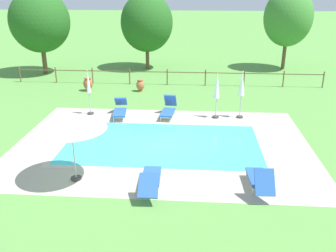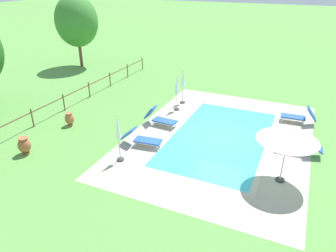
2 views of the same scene
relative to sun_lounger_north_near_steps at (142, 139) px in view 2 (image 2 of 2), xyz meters
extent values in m
plane|color=#599342|center=(2.40, -3.19, -0.38)|extent=(160.00, 160.00, 0.00)
cube|color=#B2A893|center=(2.40, -3.19, -0.37)|extent=(12.14, 8.65, 0.01)
cube|color=#42CCD6|center=(2.40, -3.19, -0.37)|extent=(8.00, 4.52, 0.01)
cube|color=#C0B59F|center=(2.40, -0.81, -0.37)|extent=(8.48, 0.24, 0.01)
cube|color=#C0B59F|center=(2.40, -5.57, -0.37)|extent=(8.48, 0.24, 0.01)
cube|color=#C0B59F|center=(6.52, -3.19, -0.37)|extent=(0.24, 4.52, 0.01)
cube|color=#C0B59F|center=(-1.72, -3.19, -0.37)|extent=(0.24, 4.52, 0.01)
cube|color=#2856A8|center=(0.03, -0.28, -0.06)|extent=(0.75, 1.36, 0.07)
cube|color=#2856A8|center=(-0.08, 0.68, 0.21)|extent=(0.68, 0.76, 0.59)
cube|color=silver|center=(0.03, -0.28, -0.12)|extent=(0.71, 1.33, 0.04)
cylinder|color=silver|center=(0.35, -0.80, -0.24)|extent=(0.04, 0.04, 0.28)
cylinder|color=silver|center=(-0.16, -0.86, -0.24)|extent=(0.04, 0.04, 0.28)
cylinder|color=silver|center=(0.22, 0.30, -0.24)|extent=(0.04, 0.04, 0.28)
cylinder|color=silver|center=(-0.28, 0.24, -0.24)|extent=(0.04, 0.04, 0.28)
cube|color=#2856A8|center=(5.82, -6.40, -0.06)|extent=(0.66, 1.33, 0.07)
cube|color=#2856A8|center=(5.87, -7.31, 0.27)|extent=(0.63, 0.59, 0.71)
cube|color=silver|center=(5.82, -6.40, -0.12)|extent=(0.63, 1.30, 0.04)
cylinder|color=silver|center=(5.54, -5.87, -0.24)|extent=(0.04, 0.04, 0.28)
cylinder|color=silver|center=(6.05, -5.84, -0.24)|extent=(0.04, 0.04, 0.28)
cylinder|color=silver|center=(5.59, -6.97, -0.24)|extent=(0.04, 0.04, 0.28)
cylinder|color=silver|center=(6.10, -6.94, -0.24)|extent=(0.04, 0.04, 0.28)
cube|color=#2856A8|center=(2.39, -0.09, -0.06)|extent=(0.70, 1.34, 0.07)
cube|color=#2856A8|center=(2.46, 0.80, 0.28)|extent=(0.64, 0.59, 0.72)
cube|color=silver|center=(2.39, -0.09, -0.12)|extent=(0.67, 1.31, 0.04)
cylinder|color=silver|center=(2.60, -0.66, -0.24)|extent=(0.04, 0.04, 0.28)
cylinder|color=silver|center=(2.09, -0.62, -0.24)|extent=(0.04, 0.04, 0.28)
cylinder|color=silver|center=(2.69, 0.44, -0.24)|extent=(0.04, 0.04, 0.28)
cylinder|color=silver|center=(2.18, 0.48, -0.24)|extent=(0.04, 0.04, 0.28)
cube|color=#2856A8|center=(2.34, -6.57, -0.06)|extent=(0.64, 1.32, 0.07)
cube|color=#2856A8|center=(2.37, -7.58, 0.17)|extent=(0.62, 0.76, 0.52)
cube|color=silver|center=(2.34, -6.57, -0.12)|extent=(0.61, 1.29, 0.04)
cylinder|color=silver|center=(2.06, -6.03, -0.24)|extent=(0.04, 0.04, 0.28)
cylinder|color=silver|center=(2.57, -6.01, -0.24)|extent=(0.04, 0.04, 0.28)
cylinder|color=silver|center=(2.10, -7.14, -0.24)|extent=(0.04, 0.04, 0.28)
cylinder|color=silver|center=(2.61, -7.12, -0.24)|extent=(0.04, 0.04, 0.28)
cylinder|color=#383838|center=(-0.26, -6.42, -0.34)|extent=(0.36, 0.36, 0.08)
cylinder|color=#B2B5B7|center=(-0.26, -6.42, 0.71)|extent=(0.04, 0.04, 2.17)
cone|color=white|center=(-0.26, -6.42, 1.65)|extent=(2.32, 2.32, 0.33)
sphere|color=white|center=(-0.26, -6.42, 1.82)|extent=(0.06, 0.06, 0.06)
cylinder|color=#383838|center=(-1.58, 0.26, -0.34)|extent=(0.32, 0.32, 0.08)
cylinder|color=#B2B5B7|center=(-1.58, 0.26, 0.19)|extent=(0.04, 0.04, 1.13)
cone|color=white|center=(-1.58, 0.26, 1.31)|extent=(0.22, 0.22, 1.11)
sphere|color=white|center=(-1.58, 0.26, 1.89)|extent=(0.05, 0.05, 0.05)
cylinder|color=#383838|center=(4.75, 0.18, -0.34)|extent=(0.32, 0.32, 0.08)
cylinder|color=#B2B5B7|center=(4.75, 0.18, 0.14)|extent=(0.04, 0.04, 1.03)
cone|color=white|center=(4.75, 0.18, 1.24)|extent=(0.28, 0.28, 1.18)
sphere|color=white|center=(4.75, 0.18, 1.85)|extent=(0.05, 0.05, 0.05)
cylinder|color=#383838|center=(5.95, 0.29, -0.34)|extent=(0.32, 0.32, 0.08)
cylinder|color=#B2B5B7|center=(5.95, 0.29, 0.20)|extent=(0.04, 0.04, 1.15)
cone|color=white|center=(5.95, 0.29, 1.35)|extent=(0.29, 0.29, 1.16)
sphere|color=white|center=(5.95, 0.29, 1.95)|extent=(0.05, 0.05, 0.05)
cylinder|color=#B7663D|center=(0.33, 4.68, -0.34)|extent=(0.27, 0.27, 0.08)
ellipsoid|color=#B7663D|center=(0.33, 4.68, 0.02)|extent=(0.49, 0.49, 0.64)
cylinder|color=#B7663D|center=(0.33, 4.68, 0.34)|extent=(0.37, 0.37, 0.06)
cylinder|color=#A85B38|center=(-2.89, 4.56, -0.34)|extent=(0.31, 0.31, 0.08)
ellipsoid|color=#A85B38|center=(-2.89, 4.56, 0.06)|extent=(0.57, 0.57, 0.72)
cylinder|color=#A85B38|center=(-2.89, 4.56, 0.42)|extent=(0.43, 0.43, 0.06)
cylinder|color=brown|center=(-0.61, 6.37, 0.15)|extent=(0.08, 0.08, 1.05)
cylinder|color=brown|center=(1.87, 6.37, 0.15)|extent=(0.08, 0.08, 1.05)
cylinder|color=brown|center=(4.35, 6.37, 0.15)|extent=(0.08, 0.08, 1.05)
cylinder|color=brown|center=(6.83, 6.37, 0.15)|extent=(0.08, 0.08, 1.05)
cylinder|color=brown|center=(9.31, 6.37, 0.15)|extent=(0.08, 0.08, 1.05)
cylinder|color=brown|center=(11.79, 6.37, 0.15)|extent=(0.08, 0.08, 1.05)
cube|color=brown|center=(1.87, 6.37, 0.47)|extent=(19.84, 0.05, 0.05)
cylinder|color=brown|center=(10.42, 11.80, 0.76)|extent=(0.27, 0.27, 2.28)
ellipsoid|color=#3D7F33|center=(10.42, 11.80, 3.51)|extent=(3.57, 3.57, 4.29)
camera|label=1|loc=(3.70, -17.35, 5.88)|focal=39.85mm
camera|label=2|loc=(-11.55, -6.55, 7.16)|focal=33.45mm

